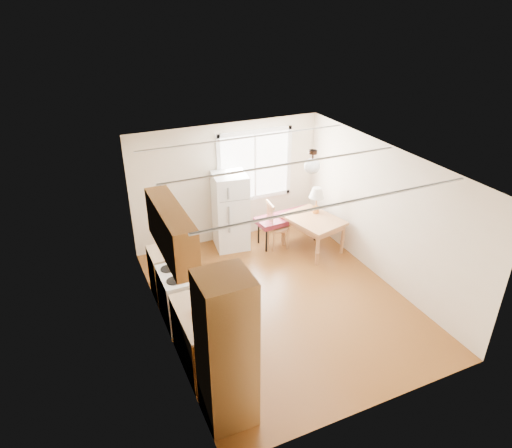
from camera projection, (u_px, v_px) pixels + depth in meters
room_shell at (284, 237)px, 7.32m from camera, size 4.60×5.60×2.62m
kitchen_run at (195, 307)px, 6.37m from camera, size 0.65×3.40×2.20m
window_unit at (255, 166)px, 9.40m from camera, size 1.64×0.05×1.51m
pendant_light at (312, 165)px, 7.45m from camera, size 0.26×0.26×0.40m
refrigerator at (230, 211)px, 9.21m from camera, size 0.74×0.74×1.59m
bench at (288, 218)px, 9.47m from camera, size 1.40×0.61×0.63m
dining_table at (313, 223)px, 9.18m from camera, size 1.09×1.30×0.71m
chair at (274, 222)px, 9.24m from camera, size 0.46×0.45×1.02m
table_lamp at (317, 195)px, 9.19m from camera, size 0.32×0.32×0.55m
coffee_maker at (210, 327)px, 5.74m from camera, size 0.17×0.22×0.33m
kettle at (195, 307)px, 6.16m from camera, size 0.10×0.10×0.20m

